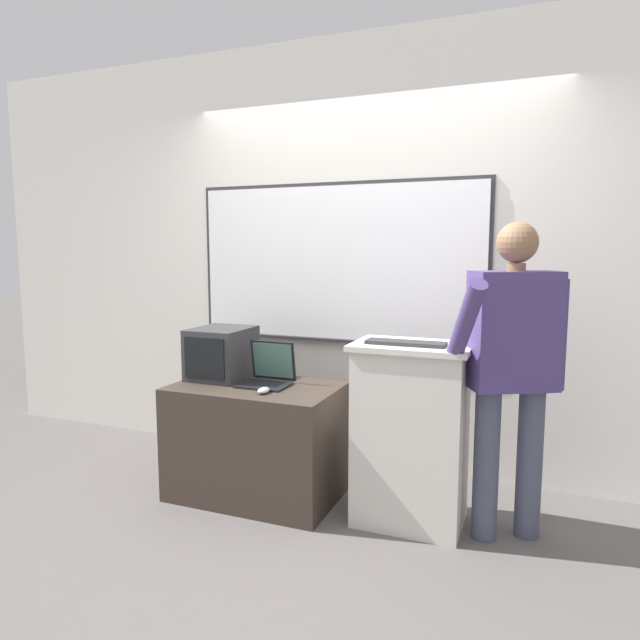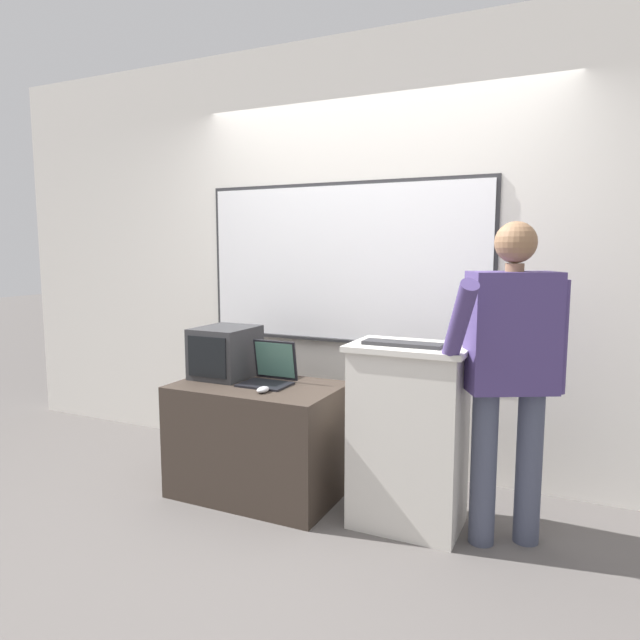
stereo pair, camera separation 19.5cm
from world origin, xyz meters
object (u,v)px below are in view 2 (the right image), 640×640
at_px(laptop, 271,371).
at_px(computer_mouse_by_laptop, 263,390).
at_px(side_desk, 259,439).
at_px(crt_monitor, 226,352).
at_px(person_presenter, 510,362).
at_px(lectern_podium, 408,435).
at_px(wireless_keyboard, 403,344).

distance_m(laptop, computer_mouse_by_laptop, 0.24).
bearing_deg(side_desk, crt_monitor, 162.09).
bearing_deg(person_presenter, lectern_podium, 154.63).
bearing_deg(computer_mouse_by_laptop, lectern_podium, 10.66).
bearing_deg(wireless_keyboard, laptop, 172.08).
bearing_deg(wireless_keyboard, lectern_podium, 66.52).
bearing_deg(side_desk, laptop, 50.55).
bearing_deg(wireless_keyboard, person_presenter, 8.01).
relative_size(person_presenter, crt_monitor, 4.08).
height_order(laptop, crt_monitor, crt_monitor).
xyz_separation_m(wireless_keyboard, crt_monitor, (-1.22, 0.15, -0.16)).
relative_size(computer_mouse_by_laptop, crt_monitor, 0.25).
xyz_separation_m(side_desk, person_presenter, (1.46, 0.02, 0.60)).
height_order(laptop, wireless_keyboard, wireless_keyboard).
relative_size(side_desk, crt_monitor, 2.47).
xyz_separation_m(side_desk, wireless_keyboard, (0.92, -0.06, 0.67)).
xyz_separation_m(computer_mouse_by_laptop, crt_monitor, (-0.43, 0.25, 0.14)).
bearing_deg(lectern_podium, computer_mouse_by_laptop, -169.34).
bearing_deg(computer_mouse_by_laptop, person_presenter, 7.51).
relative_size(person_presenter, laptop, 5.55).
bearing_deg(person_presenter, side_desk, 153.01).
distance_m(lectern_podium, computer_mouse_by_laptop, 0.86).
xyz_separation_m(lectern_podium, wireless_keyboard, (-0.02, -0.05, 0.51)).
distance_m(side_desk, person_presenter, 1.58).
relative_size(person_presenter, computer_mouse_by_laptop, 16.40).
bearing_deg(crt_monitor, computer_mouse_by_laptop, -30.56).
bearing_deg(side_desk, lectern_podium, -0.16).
height_order(person_presenter, computer_mouse_by_laptop, person_presenter).
relative_size(wireless_keyboard, computer_mouse_by_laptop, 4.20).
bearing_deg(lectern_podium, person_presenter, 2.34).
bearing_deg(computer_mouse_by_laptop, wireless_keyboard, 7.17).
bearing_deg(wireless_keyboard, crt_monitor, 172.86).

